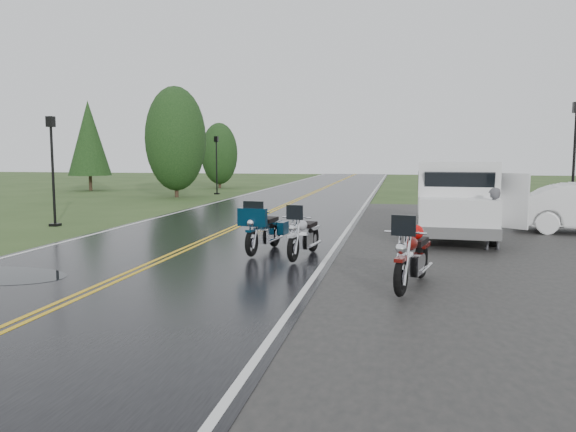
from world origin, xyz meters
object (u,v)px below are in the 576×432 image
object	(u,v)px
motorcycle_silver	(293,237)
lamp_post_far_left	(217,165)
person_at_van	(493,220)
van_white	(424,203)
motorcycle_red	(401,261)
motorcycle_teal	(252,232)
lamp_post_far_right	(574,157)
lamp_post_near_left	(53,171)

from	to	relation	value
motorcycle_silver	lamp_post_far_left	world-z (taller)	lamp_post_far_left
person_at_van	van_white	bearing A→B (deg)	-40.57
motorcycle_red	van_white	distance (m)	6.22
motorcycle_teal	person_at_van	bearing A→B (deg)	28.85
person_at_van	lamp_post_far_left	world-z (taller)	lamp_post_far_left
motorcycle_silver	lamp_post_far_right	size ratio (longest dim) A/B	0.46
motorcycle_red	person_at_van	world-z (taller)	person_at_van
motorcycle_teal	motorcycle_silver	distance (m)	1.21
van_white	motorcycle_silver	bearing A→B (deg)	-127.10
motorcycle_silver	lamp_post_far_left	bearing A→B (deg)	120.56
lamp_post_far_left	lamp_post_far_right	distance (m)	20.11
lamp_post_far_right	lamp_post_far_left	bearing A→B (deg)	156.84
person_at_van	lamp_post_far_right	bearing A→B (deg)	-134.60
lamp_post_far_right	lamp_post_near_left	bearing A→B (deg)	-156.59
lamp_post_far_right	motorcycle_teal	bearing A→B (deg)	-129.47
lamp_post_far_left	lamp_post_far_right	world-z (taller)	lamp_post_far_right
motorcycle_teal	lamp_post_near_left	world-z (taller)	lamp_post_near_left
motorcycle_red	motorcycle_teal	bearing A→B (deg)	151.21
van_white	person_at_van	distance (m)	1.87
lamp_post_near_left	person_at_van	bearing A→B (deg)	-9.39
lamp_post_near_left	van_white	bearing A→B (deg)	-7.77
motorcycle_silver	lamp_post_near_left	bearing A→B (deg)	159.10
lamp_post_far_right	van_white	bearing A→B (deg)	-123.40
lamp_post_far_left	motorcycle_teal	bearing A→B (deg)	-69.42
lamp_post_near_left	lamp_post_far_right	distance (m)	20.73
motorcycle_teal	person_at_van	size ratio (longest dim) A/B	1.40
lamp_post_far_right	person_at_van	bearing A→B (deg)	-114.58
person_at_van	lamp_post_near_left	distance (m)	14.41
lamp_post_near_left	lamp_post_far_left	bearing A→B (deg)	88.08
motorcycle_silver	lamp_post_near_left	world-z (taller)	lamp_post_near_left
lamp_post_far_left	lamp_post_far_right	bearing A→B (deg)	-23.16
person_at_van	lamp_post_near_left	world-z (taller)	lamp_post_near_left
van_white	lamp_post_far_left	bearing A→B (deg)	127.31
motorcycle_teal	lamp_post_far_left	size ratio (longest dim) A/B	0.62
motorcycle_red	lamp_post_near_left	world-z (taller)	lamp_post_near_left
motorcycle_red	lamp_post_near_left	distance (m)	14.29
motorcycle_red	motorcycle_teal	xyz separation A→B (m)	(-3.49, 3.17, -0.02)
motorcycle_red	lamp_post_far_left	world-z (taller)	lamp_post_far_left
motorcycle_silver	lamp_post_near_left	xyz separation A→B (m)	(-9.47, 5.19, 1.28)
motorcycle_teal	lamp_post_far_left	world-z (taller)	lamp_post_far_left
lamp_post_far_left	lamp_post_far_right	xyz separation A→B (m)	(18.48, -7.91, 0.54)
van_white	lamp_post_far_left	xyz separation A→B (m)	(-11.93, 17.84, 0.65)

